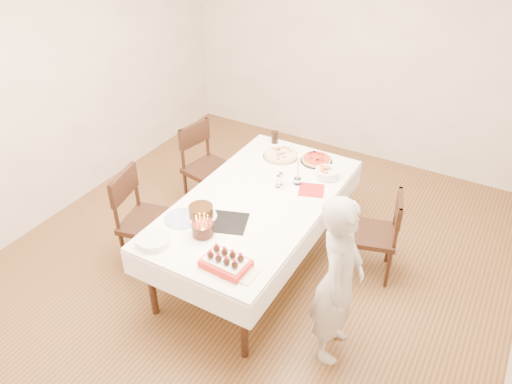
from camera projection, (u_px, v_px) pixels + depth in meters
The scene contains 22 objects.
floor at pixel (255, 262), 4.75m from camera, with size 5.00×5.00×0.00m, color #4E361B.
wall_back at pixel (362, 49), 5.79m from camera, with size 4.50×0.04×2.70m, color beige.
wall_left at pixel (58, 83), 4.92m from camera, with size 0.04×5.00×2.70m, color beige.
dining_table at pixel (256, 233), 4.51m from camera, with size 1.14×2.14×0.75m, color white.
chair_right_savory at pixel (372, 234), 4.41m from camera, with size 0.44×0.44×0.86m, color #321B10, non-canonical shape.
chair_left_savory at pixel (210, 170), 5.23m from camera, with size 0.49×0.49×0.95m, color #321B10, non-canonical shape.
chair_left_dessert at pixel (150, 222), 4.46m from camera, with size 0.50×0.50×0.98m, color #321B10, non-canonical shape.
person at pixel (338, 281), 3.54m from camera, with size 0.52×0.34×1.42m, color beige.
pizza_white at pixel (281, 155), 4.90m from camera, with size 0.36×0.36×0.04m, color beige.
pizza_pepperoni at pixel (316, 160), 4.82m from camera, with size 0.31×0.31×0.04m, color red.
red_placemat at pixel (311, 190), 4.42m from camera, with size 0.22×0.22×0.01m, color #B21E1E.
pasta_bowl at pixel (327, 173), 4.58m from camera, with size 0.22×0.22×0.07m, color white.
taper_candle at pixel (298, 169), 4.42m from camera, with size 0.07×0.07×0.31m, color white.
shaker_pair at pixel (278, 181), 4.43m from camera, with size 0.10×0.10×0.12m, color white, non-canonical shape.
cola_glass at pixel (275, 137), 5.11m from camera, with size 0.07×0.07×0.13m, color black.
layer_cake at pixel (201, 212), 4.07m from camera, with size 0.26×0.26×0.10m, color #341E0D.
cake_board at pixel (229, 223), 4.03m from camera, with size 0.30×0.30×0.01m, color black.
birthday_cake at pixel (202, 225), 3.85m from camera, with size 0.17×0.17×0.16m, color #35160E.
strawberry_box at pixel (226, 262), 3.58m from camera, with size 0.34×0.23×0.08m, color red, non-canonical shape.
box_lid at pixel (238, 272), 3.56m from camera, with size 0.27×0.18×0.02m, color beige.
plate_stack at pixel (154, 240), 3.81m from camera, with size 0.26×0.26×0.05m, color white.
china_plate at pixel (182, 218), 4.07m from camera, with size 0.29×0.29×0.01m, color white.
Camera 1 is at (1.78, -3.08, 3.22)m, focal length 35.00 mm.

